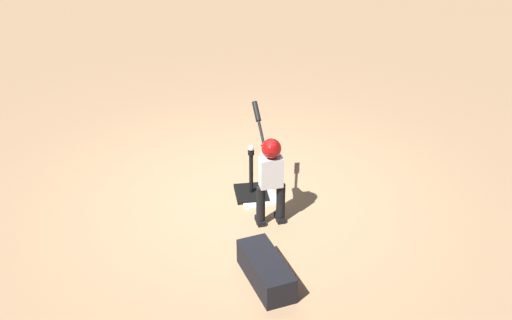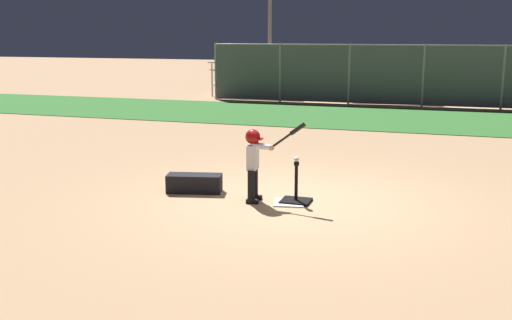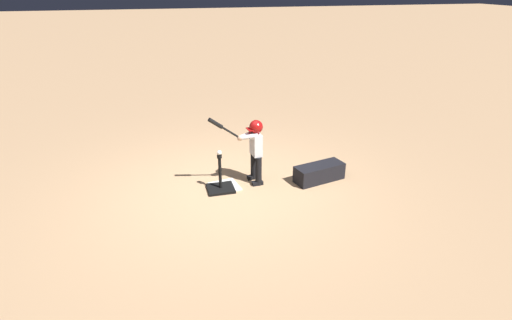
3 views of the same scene
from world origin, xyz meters
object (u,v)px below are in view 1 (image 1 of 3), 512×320
(batting_tee, at_px, (251,189))
(baseball, at_px, (251,148))
(batter_child, at_px, (270,170))
(equipment_bag, at_px, (266,270))

(batting_tee, distance_m, baseball, 0.56)
(batter_child, bearing_deg, equipment_bag, 168.46)
(baseball, xyz_separation_m, equipment_bag, (-1.65, 0.09, -0.50))
(batting_tee, distance_m, batter_child, 0.85)
(baseball, distance_m, equipment_bag, 1.73)
(batting_tee, bearing_deg, equipment_bag, 176.96)
(batting_tee, bearing_deg, baseball, 135.00)
(batting_tee, height_order, equipment_bag, batting_tee)
(batting_tee, distance_m, equipment_bag, 1.65)
(baseball, bearing_deg, equipment_bag, 176.96)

